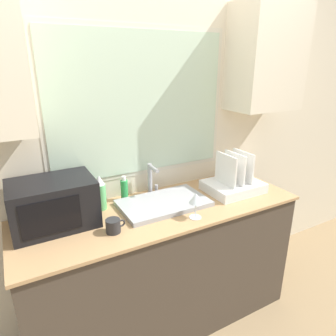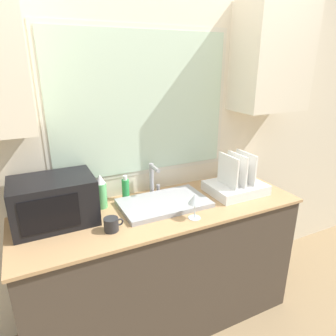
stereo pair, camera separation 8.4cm
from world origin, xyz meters
name	(u,v)px [view 1 (the left image)]	position (x,y,z in m)	size (l,w,h in m)	color
countertop	(163,266)	(0.00, 0.30, 0.46)	(1.85, 0.63, 0.91)	#42382D
wall_back	(142,124)	(0.00, 0.59, 1.41)	(6.00, 0.38, 2.60)	beige
sink_basin	(164,203)	(0.02, 0.33, 0.93)	(0.57, 0.35, 0.03)	#9EA0A5
faucet	(151,178)	(0.03, 0.52, 1.04)	(0.08, 0.14, 0.23)	#99999E
microwave	(53,203)	(-0.64, 0.41, 1.05)	(0.46, 0.33, 0.27)	black
dish_rack	(233,183)	(0.58, 0.29, 0.97)	(0.39, 0.31, 0.29)	white
spray_bottle	(100,193)	(-0.35, 0.48, 1.02)	(0.07, 0.07, 0.23)	#59B266
soap_bottle	(124,190)	(-0.17, 0.53, 0.99)	(0.05, 0.05, 0.17)	#268C3F
mug_near_sink	(113,226)	(-0.37, 0.17, 0.95)	(0.11, 0.08, 0.08)	#262628
wine_glass	(196,199)	(0.11, 0.09, 1.04)	(0.08, 0.08, 0.16)	silver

